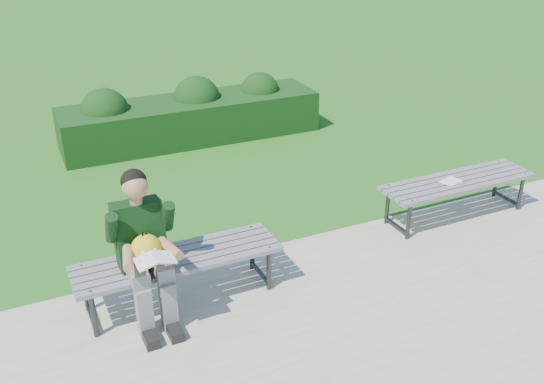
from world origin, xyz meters
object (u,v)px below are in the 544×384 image
object	(u,v)px
bench_left	(178,262)
paper_sheet	(451,181)
bench_right	(458,184)
seated_boy	(144,245)
hedge	(189,114)

from	to	relation	value
bench_left	paper_sheet	size ratio (longest dim) A/B	7.16
bench_right	paper_sheet	distance (m)	0.12
bench_right	seated_boy	size ratio (longest dim) A/B	1.37
bench_right	paper_sheet	world-z (taller)	bench_right
paper_sheet	bench_right	bearing A→B (deg)	-0.00
bench_left	bench_right	size ratio (longest dim) A/B	1.00
hedge	bench_right	distance (m)	4.14
hedge	seated_boy	distance (m)	4.33
hedge	bench_left	distance (m)	4.12
hedge	paper_sheet	world-z (taller)	hedge
bench_left	seated_boy	distance (m)	0.43
hedge	paper_sheet	xyz separation A→B (m)	(1.79, -3.68, 0.10)
hedge	bench_right	world-z (taller)	hedge
bench_right	seated_boy	bearing A→B (deg)	-175.15
bench_right	paper_sheet	size ratio (longest dim) A/B	7.16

